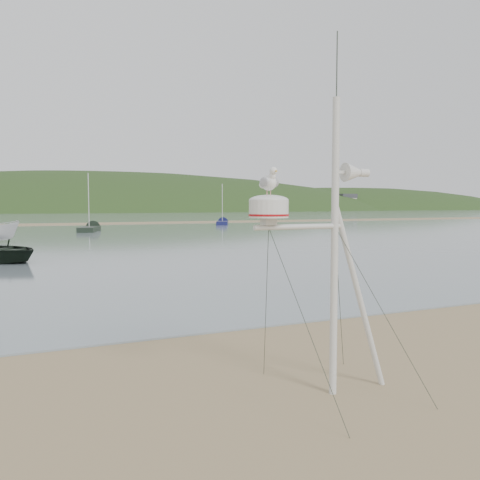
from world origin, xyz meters
name	(u,v)px	position (x,y,z in m)	size (l,w,h in m)	color
ground	(156,423)	(0.00, 0.00, 0.00)	(560.00, 560.00, 0.00)	olive
water	(18,216)	(0.00, 132.00, 0.02)	(560.00, 256.00, 0.04)	slate
sandbar	(24,225)	(0.00, 70.00, 0.07)	(560.00, 7.00, 0.07)	olive
hill_ridge	(61,254)	(18.52, 235.00, -19.70)	(620.00, 180.00, 80.00)	#1E3515
far_cottages	(25,201)	(3.00, 196.00, 4.00)	(294.40, 6.30, 8.00)	beige
mast_rig	(332,310)	(2.65, -0.14, 1.30)	(2.38, 2.54, 5.37)	silver
sailboat_blue_far	(223,222)	(25.98, 60.88, 0.30)	(3.98, 6.30, 6.22)	#141646
sailboat_dark_mid	(92,228)	(6.31, 50.32, 0.30)	(3.59, 6.88, 6.67)	black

